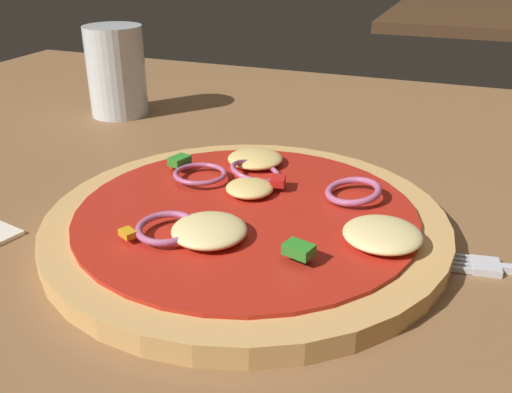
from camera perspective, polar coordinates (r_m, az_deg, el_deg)
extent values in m
cube|color=brown|center=(0.45, -1.43, -3.23)|extent=(1.19, 0.98, 0.03)
cylinder|color=tan|center=(0.42, -1.00, -2.66)|extent=(0.29, 0.29, 0.01)
cylinder|color=red|center=(0.41, -1.00, -1.56)|extent=(0.25, 0.25, 0.00)
ellipsoid|color=#F4DB8E|center=(0.38, 12.69, -3.75)|extent=(0.05, 0.05, 0.01)
ellipsoid|color=#F4DB8E|center=(0.37, -4.75, -3.41)|extent=(0.05, 0.05, 0.01)
ellipsoid|color=#EFCC72|center=(0.43, -0.64, 0.88)|extent=(0.04, 0.04, 0.01)
ellipsoid|color=#EFCC72|center=(0.49, -0.08, 3.87)|extent=(0.05, 0.05, 0.01)
torus|color=#B25984|center=(0.46, 0.14, 2.54)|extent=(0.06, 0.06, 0.01)
torus|color=#B25984|center=(0.46, -5.69, 2.30)|extent=(0.05, 0.05, 0.00)
torus|color=#B25984|center=(0.38, -9.03, -3.16)|extent=(0.05, 0.05, 0.01)
torus|color=#B25984|center=(0.43, 9.82, 0.54)|extent=(0.06, 0.06, 0.01)
cube|color=orange|center=(0.38, -12.86, -3.66)|extent=(0.01, 0.01, 0.00)
cube|color=red|center=(0.38, -2.91, -2.65)|extent=(0.02, 0.01, 0.01)
cube|color=#2D8C28|center=(0.48, -7.76, 3.63)|extent=(0.02, 0.02, 0.01)
cube|color=red|center=(0.44, 2.26, 1.60)|extent=(0.01, 0.02, 0.01)
cube|color=#2D8C28|center=(0.35, 4.36, -5.38)|extent=(0.02, 0.02, 0.01)
cube|color=orange|center=(0.48, -8.13, 3.29)|extent=(0.01, 0.01, 0.00)
cube|color=silver|center=(0.40, 22.26, -6.56)|extent=(0.02, 0.02, 0.01)
cube|color=silver|center=(0.41, 18.02, -5.61)|extent=(0.04, 0.01, 0.00)
cube|color=silver|center=(0.40, 18.07, -6.02)|extent=(0.04, 0.01, 0.00)
cube|color=silver|center=(0.40, 18.11, -6.43)|extent=(0.04, 0.01, 0.00)
cube|color=silver|center=(0.39, 18.16, -6.86)|extent=(0.04, 0.01, 0.00)
cylinder|color=silver|center=(0.70, -13.96, 12.22)|extent=(0.07, 0.07, 0.10)
cylinder|color=gold|center=(0.70, -13.76, 10.42)|extent=(0.06, 0.06, 0.06)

